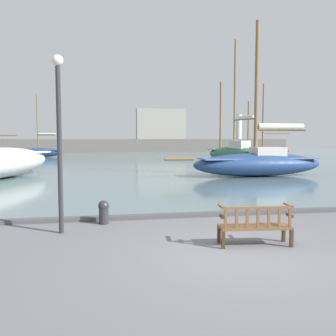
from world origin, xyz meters
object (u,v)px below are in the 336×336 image
at_px(sailboat_mid_port, 39,152).
at_px(lamp_post, 59,127).
at_px(mooring_bollard, 104,211).
at_px(sailboat_outer_starboard, 264,150).
at_px(sailboat_mid_starboard, 259,162).
at_px(park_bench, 255,225).
at_px(sailboat_outer_port, 236,153).

relative_size(sailboat_mid_port, lamp_post, 1.68).
bearing_deg(mooring_bollard, sailboat_outer_starboard, 59.07).
bearing_deg(sailboat_mid_starboard, sailboat_outer_starboard, 64.85).
relative_size(park_bench, mooring_bollard, 2.46).
bearing_deg(sailboat_outer_starboard, mooring_bollard, -120.93).
distance_m(sailboat_outer_starboard, sailboat_outer_port, 14.21).
bearing_deg(sailboat_mid_starboard, park_bench, -114.15).
bearing_deg(park_bench, mooring_bollard, 140.57).
relative_size(sailboat_outer_port, mooring_bollard, 16.50).
relative_size(park_bench, sailboat_outer_port, 0.15).
bearing_deg(sailboat_mid_port, sailboat_mid_starboard, -57.12).
xyz_separation_m(sailboat_mid_port, sailboat_mid_starboard, (16.75, -25.92, 0.21)).
bearing_deg(sailboat_mid_starboard, mooring_bollard, -131.02).
relative_size(sailboat_mid_port, sailboat_mid_starboard, 0.75).
xyz_separation_m(sailboat_outer_port, mooring_bollard, (-11.94, -21.63, -0.68)).
distance_m(sailboat_outer_starboard, lamp_post, 40.17).
xyz_separation_m(park_bench, sailboat_mid_port, (-10.68, 39.46, 0.26)).
bearing_deg(sailboat_mid_starboard, sailboat_mid_port, 122.88).
xyz_separation_m(sailboat_mid_port, lamp_post, (6.29, -37.54, 1.95)).
bearing_deg(park_bench, sailboat_mid_port, 105.15).
distance_m(sailboat_mid_starboard, mooring_bollard, 14.33).
xyz_separation_m(park_bench, mooring_bollard, (-3.33, 2.74, -0.10)).
bearing_deg(sailboat_outer_starboard, park_bench, -114.78).
xyz_separation_m(sailboat_outer_starboard, lamp_post, (-21.05, -34.17, 1.86)).
bearing_deg(sailboat_outer_port, sailboat_mid_port, 141.97).
height_order(sailboat_mid_port, sailboat_mid_starboard, sailboat_mid_starboard).
bearing_deg(mooring_bollard, sailboat_outer_port, 61.10).
height_order(park_bench, sailboat_mid_port, sailboat_mid_port).
height_order(park_bench, mooring_bollard, park_bench).
bearing_deg(park_bench, sailboat_outer_starboard, 65.22).
height_order(mooring_bollard, lamp_post, lamp_post).
height_order(sailboat_outer_starboard, lamp_post, sailboat_outer_starboard).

